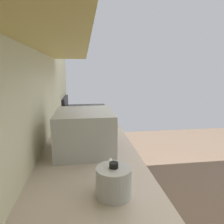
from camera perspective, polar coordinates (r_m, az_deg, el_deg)
name	(u,v)px	position (r m, az deg, el deg)	size (l,w,h in m)	color
ground_plane	(205,217)	(2.47, 25.17, -25.63)	(5.96, 5.96, 0.00)	brown
wall_back	(36,75)	(1.65, -20.96, 9.79)	(3.84, 0.12, 2.84)	beige
counter_run	(90,219)	(1.56, -6.28, -28.17)	(2.90, 0.67, 0.90)	#E3C56C
oven_range	(87,136)	(3.14, -7.30, -6.86)	(0.67, 0.66, 1.08)	black
microwave	(85,131)	(1.40, -7.72, -5.38)	(0.44, 0.39, 0.28)	#B7BABF
bowl	(95,119)	(2.23, -4.77, -1.97)	(0.17, 0.17, 0.05)	#4C8CBF
kettle	(114,181)	(0.93, 0.48, -19.20)	(0.22, 0.16, 0.16)	#B7BABF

